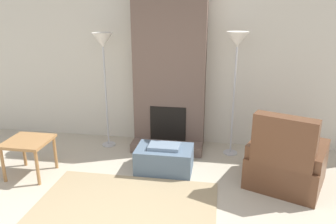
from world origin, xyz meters
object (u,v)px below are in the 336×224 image
floor_lamp_right (237,47)px  floor_lamp_left (103,47)px  ottoman (164,158)px  armchair (285,165)px  side_table (28,145)px

floor_lamp_right → floor_lamp_left: bearing=180.0°
ottoman → armchair: 1.64m
ottoman → floor_lamp_left: size_ratio=0.43×
side_table → floor_lamp_left: (0.73, 1.17, 1.21)m
side_table → floor_lamp_right: floor_lamp_right is taller
side_table → ottoman: bearing=13.3°
ottoman → side_table: side_table is taller
armchair → floor_lamp_left: floor_lamp_left is taller
ottoman → side_table: (-1.82, -0.43, 0.26)m
side_table → floor_lamp_left: size_ratio=0.31×
floor_lamp_left → armchair: bearing=-18.5°
side_table → floor_lamp_left: bearing=58.2°
armchair → floor_lamp_left: 3.17m
ottoman → side_table: 1.89m
ottoman → floor_lamp_right: floor_lamp_right is taller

